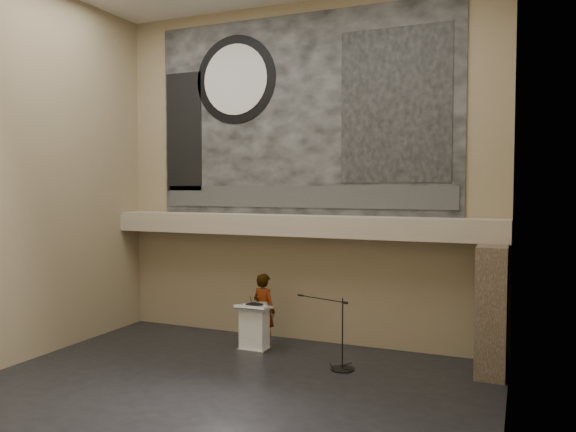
% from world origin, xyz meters
% --- Properties ---
extents(floor, '(10.00, 10.00, 0.00)m').
position_xyz_m(floor, '(0.00, 0.00, 0.00)').
color(floor, black).
rests_on(floor, ground).
extents(wall_back, '(10.00, 0.02, 8.50)m').
position_xyz_m(wall_back, '(0.00, 4.00, 4.25)').
color(wall_back, '#8B7758').
rests_on(wall_back, floor).
extents(wall_front, '(10.00, 0.02, 8.50)m').
position_xyz_m(wall_front, '(0.00, -4.00, 4.25)').
color(wall_front, '#8B7758').
rests_on(wall_front, floor).
extents(wall_left, '(0.02, 8.00, 8.50)m').
position_xyz_m(wall_left, '(-5.00, 0.00, 4.25)').
color(wall_left, '#8B7758').
rests_on(wall_left, floor).
extents(wall_right, '(0.02, 8.00, 8.50)m').
position_xyz_m(wall_right, '(5.00, 0.00, 4.25)').
color(wall_right, '#8B7758').
rests_on(wall_right, floor).
extents(soffit, '(10.00, 0.80, 0.50)m').
position_xyz_m(soffit, '(0.00, 3.60, 2.95)').
color(soffit, '#9F917B').
rests_on(soffit, wall_back).
extents(sprinkler_left, '(0.04, 0.04, 0.06)m').
position_xyz_m(sprinkler_left, '(-1.60, 3.55, 2.67)').
color(sprinkler_left, '#B2893D').
rests_on(sprinkler_left, soffit).
extents(sprinkler_right, '(0.04, 0.04, 0.06)m').
position_xyz_m(sprinkler_right, '(1.90, 3.55, 2.67)').
color(sprinkler_right, '#B2893D').
rests_on(sprinkler_right, soffit).
extents(banner, '(8.00, 0.05, 5.00)m').
position_xyz_m(banner, '(0.00, 3.97, 5.70)').
color(banner, black).
rests_on(banner, wall_back).
extents(banner_text_strip, '(7.76, 0.02, 0.55)m').
position_xyz_m(banner_text_strip, '(0.00, 3.93, 3.65)').
color(banner_text_strip, '#2F2F2F').
rests_on(banner_text_strip, banner).
extents(banner_clock_rim, '(2.30, 0.02, 2.30)m').
position_xyz_m(banner_clock_rim, '(-1.80, 3.93, 6.70)').
color(banner_clock_rim, black).
rests_on(banner_clock_rim, banner).
extents(banner_clock_face, '(1.84, 0.02, 1.84)m').
position_xyz_m(banner_clock_face, '(-1.80, 3.91, 6.70)').
color(banner_clock_face, silver).
rests_on(banner_clock_face, banner).
extents(banner_building_print, '(2.60, 0.02, 3.60)m').
position_xyz_m(banner_building_print, '(2.40, 3.93, 5.80)').
color(banner_building_print, black).
rests_on(banner_building_print, banner).
extents(banner_brick_print, '(1.10, 0.02, 3.20)m').
position_xyz_m(banner_brick_print, '(-3.40, 3.93, 5.40)').
color(banner_brick_print, black).
rests_on(banner_brick_print, banner).
extents(stone_pier, '(0.60, 1.40, 2.70)m').
position_xyz_m(stone_pier, '(4.65, 3.15, 1.35)').
color(stone_pier, '#45372A').
rests_on(stone_pier, floor).
extents(lectern, '(0.79, 0.56, 1.14)m').
position_xyz_m(lectern, '(-0.62, 2.61, 0.55)').
color(lectern, silver).
rests_on(lectern, floor).
extents(binder, '(0.39, 0.34, 0.04)m').
position_xyz_m(binder, '(-0.62, 2.62, 1.12)').
color(binder, black).
rests_on(binder, lectern).
extents(papers, '(0.31, 0.37, 0.00)m').
position_xyz_m(papers, '(-0.76, 2.55, 1.10)').
color(papers, silver).
rests_on(papers, lectern).
extents(speaker_person, '(0.76, 0.62, 1.81)m').
position_xyz_m(speaker_person, '(-0.53, 2.96, 0.91)').
color(speaker_person, beige).
rests_on(speaker_person, floor).
extents(mic_stand, '(1.43, 0.65, 1.54)m').
position_xyz_m(mic_stand, '(1.67, 2.14, 0.23)').
color(mic_stand, black).
rests_on(mic_stand, floor).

